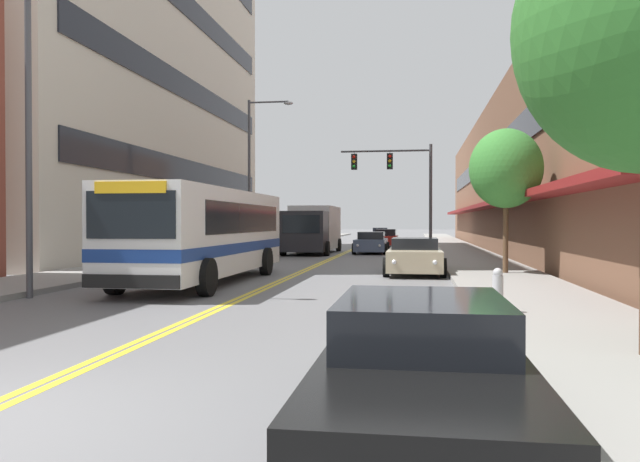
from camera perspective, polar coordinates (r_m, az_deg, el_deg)
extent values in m
plane|color=slate|center=(42.71, 2.88, -1.76)|extent=(240.00, 240.00, 0.00)
cube|color=gray|center=(44.02, -6.44, -1.58)|extent=(3.33, 106.00, 0.15)
cube|color=gray|center=(42.58, 12.52, -1.68)|extent=(3.33, 106.00, 0.15)
cube|color=yellow|center=(42.73, 2.75, -1.75)|extent=(0.14, 106.00, 0.01)
cube|color=yellow|center=(42.70, 3.01, -1.75)|extent=(0.14, 106.00, 0.01)
cube|color=beige|center=(42.85, -19.73, 18.20)|extent=(12.00, 30.63, 29.51)
cube|color=black|center=(38.50, -11.70, 5.27)|extent=(0.08, 28.18, 1.40)
cube|color=black|center=(39.19, -11.72, 12.46)|extent=(0.08, 28.18, 1.40)
cube|color=black|center=(40.47, -11.74, 19.29)|extent=(0.08, 28.18, 1.40)
cube|color=brown|center=(43.44, 20.38, 4.72)|extent=(8.00, 68.00, 9.83)
cube|color=maroon|center=(42.67, 14.36, 2.11)|extent=(1.10, 61.20, 0.24)
cube|color=black|center=(42.91, 15.06, 6.38)|extent=(0.08, 61.20, 1.40)
cube|color=silver|center=(20.17, -10.40, -0.01)|extent=(2.46, 10.55, 2.57)
cube|color=navy|center=(20.18, -10.39, -1.47)|extent=(2.48, 10.57, 0.32)
cube|color=black|center=(20.66, -9.92, 1.15)|extent=(2.49, 8.23, 0.93)
cube|color=black|center=(15.26, -16.93, 1.43)|extent=(2.22, 0.04, 1.13)
cube|color=yellow|center=(15.27, -16.96, 3.84)|extent=(1.77, 0.06, 0.28)
cube|color=black|center=(15.31, -16.94, -4.45)|extent=(2.41, 0.08, 0.32)
cylinder|color=black|center=(17.41, -18.22, -3.92)|extent=(0.30, 1.00, 1.00)
cylinder|color=black|center=(16.42, -10.33, -4.17)|extent=(0.30, 1.00, 1.00)
cylinder|color=black|center=(23.36, -10.98, -2.69)|extent=(0.30, 1.00, 1.00)
cylinder|color=black|center=(22.64, -4.96, -2.79)|extent=(0.30, 1.00, 1.00)
cube|color=#38383D|center=(35.49, -5.35, -1.45)|extent=(1.90, 4.54, 0.70)
cube|color=black|center=(35.65, -5.28, -0.52)|extent=(1.63, 2.00, 0.44)
cylinder|color=black|center=(34.40, -7.49, -1.88)|extent=(0.22, 0.61, 0.61)
cylinder|color=black|center=(33.91, -4.34, -1.91)|extent=(0.22, 0.61, 0.61)
cylinder|color=black|center=(37.11, -6.28, -1.68)|extent=(0.22, 0.61, 0.61)
cylinder|color=black|center=(36.65, -3.35, -1.70)|extent=(0.22, 0.61, 0.61)
sphere|color=silver|center=(33.46, -7.41, -1.53)|extent=(0.16, 0.16, 0.16)
sphere|color=silver|center=(33.11, -5.20, -1.55)|extent=(0.16, 0.16, 0.16)
cube|color=red|center=(37.87, -5.51, -1.25)|extent=(0.18, 0.04, 0.10)
cube|color=red|center=(37.56, -3.50, -1.27)|extent=(0.18, 0.04, 0.10)
cube|color=black|center=(5.75, 9.34, -13.74)|extent=(1.72, 4.54, 0.64)
cube|color=black|center=(5.81, 9.33, -8.15)|extent=(1.48, 2.00, 0.44)
cylinder|color=black|center=(4.54, -2.44, -20.20)|extent=(0.22, 0.60, 0.60)
cylinder|color=black|center=(7.20, 2.00, -12.24)|extent=(0.22, 0.60, 0.60)
cylinder|color=black|center=(7.22, 16.41, -12.24)|extent=(0.22, 0.60, 0.60)
cube|color=red|center=(7.99, 4.65, -9.36)|extent=(0.18, 0.04, 0.10)
cube|color=red|center=(7.99, 13.67, -9.37)|extent=(0.18, 0.04, 0.10)
cube|color=#BCAD89|center=(23.40, 8.65, -2.55)|extent=(1.92, 4.76, 0.73)
cube|color=black|center=(23.56, 8.65, -1.13)|extent=(1.65, 2.09, 0.41)
cylinder|color=black|center=(21.96, 6.07, -3.32)|extent=(0.22, 0.68, 0.68)
cylinder|color=black|center=(21.96, 11.21, -3.33)|extent=(0.22, 0.68, 0.68)
cylinder|color=black|center=(24.90, 6.39, -2.83)|extent=(0.22, 0.68, 0.68)
cylinder|color=black|center=(24.90, 10.92, -2.84)|extent=(0.22, 0.68, 0.68)
sphere|color=silver|center=(21.01, 6.80, -2.82)|extent=(0.16, 0.16, 0.16)
sphere|color=silver|center=(21.01, 10.48, -2.83)|extent=(0.16, 0.16, 0.16)
cube|color=red|center=(25.79, 7.12, -2.15)|extent=(0.18, 0.04, 0.10)
cube|color=red|center=(25.79, 10.19, -2.15)|extent=(0.18, 0.04, 0.10)
cube|color=#475675|center=(38.47, 4.72, -1.25)|extent=(1.82, 4.65, 0.70)
cube|color=black|center=(38.64, 4.74, -0.40)|extent=(1.56, 2.05, 0.44)
cylinder|color=black|center=(37.13, 3.13, -1.64)|extent=(0.22, 0.66, 0.66)
cylinder|color=black|center=(36.99, 6.00, -1.65)|extent=(0.22, 0.66, 0.66)
cylinder|color=black|center=(39.99, 3.53, -1.46)|extent=(0.22, 0.66, 0.66)
cylinder|color=black|center=(39.87, 6.20, -1.47)|extent=(0.22, 0.66, 0.66)
sphere|color=silver|center=(36.19, 3.45, -1.33)|extent=(0.16, 0.16, 0.16)
sphere|color=silver|center=(36.09, 5.46, -1.34)|extent=(0.16, 0.16, 0.16)
cube|color=red|center=(40.85, 4.03, -1.08)|extent=(0.18, 0.04, 0.10)
cube|color=red|center=(40.76, 5.86, -1.09)|extent=(0.18, 0.04, 0.10)
cube|color=maroon|center=(48.70, 6.04, -0.82)|extent=(1.77, 4.70, 0.69)
cube|color=black|center=(48.87, 6.05, -0.12)|extent=(1.52, 2.07, 0.49)
cylinder|color=black|center=(47.30, 4.86, -1.10)|extent=(0.22, 0.67, 0.67)
cylinder|color=black|center=(47.21, 7.06, -1.11)|extent=(0.22, 0.67, 0.67)
cylinder|color=black|center=(50.21, 5.08, -0.99)|extent=(0.22, 0.67, 0.67)
cylinder|color=black|center=(50.13, 7.16, -0.99)|extent=(0.22, 0.67, 0.67)
sphere|color=silver|center=(46.36, 5.14, -0.86)|extent=(0.16, 0.16, 0.16)
sphere|color=silver|center=(46.30, 6.67, -0.86)|extent=(0.16, 0.16, 0.16)
cube|color=red|center=(51.09, 5.45, -0.70)|extent=(0.18, 0.04, 0.10)
cube|color=red|center=(51.03, 6.88, -0.70)|extent=(0.18, 0.04, 0.10)
cube|color=#19234C|center=(65.56, 5.53, -0.40)|extent=(1.71, 4.56, 0.67)
cube|color=black|center=(65.73, 5.54, 0.10)|extent=(1.47, 2.00, 0.47)
cylinder|color=black|center=(64.21, 4.68, -0.59)|extent=(0.22, 0.67, 0.67)
cylinder|color=black|center=(64.11, 6.25, -0.59)|extent=(0.22, 0.67, 0.67)
cylinder|color=black|center=(67.03, 4.85, -0.53)|extent=(0.22, 0.67, 0.67)
cylinder|color=black|center=(66.93, 6.35, -0.53)|extent=(0.22, 0.67, 0.67)
sphere|color=silver|center=(63.30, 4.88, -0.41)|extent=(0.16, 0.16, 0.16)
sphere|color=silver|center=(63.24, 5.96, -0.42)|extent=(0.16, 0.16, 0.16)
cube|color=red|center=(67.88, 5.12, -0.33)|extent=(0.18, 0.04, 0.10)
cube|color=red|center=(67.82, 6.16, -0.33)|extent=(0.18, 0.04, 0.10)
cube|color=#232328|center=(35.51, -1.40, -0.02)|extent=(2.46, 2.36, 2.29)
cube|color=black|center=(34.32, -1.75, 0.63)|extent=(2.09, 0.04, 1.01)
cube|color=white|center=(39.38, -0.39, 0.32)|extent=(2.51, 5.50, 2.65)
cylinder|color=black|center=(35.78, -3.39, -1.58)|extent=(0.28, 0.84, 0.84)
cylinder|color=black|center=(35.34, 0.61, -1.61)|extent=(0.28, 0.84, 0.84)
cylinder|color=black|center=(41.25, -1.76, -1.26)|extent=(0.28, 0.84, 0.84)
cylinder|color=black|center=(40.87, 1.72, -1.28)|extent=(0.28, 0.84, 0.84)
cylinder|color=#47474C|center=(36.32, 10.08, 2.82)|extent=(0.18, 0.18, 6.39)
cylinder|color=#47474C|center=(36.57, 6.00, 7.29)|extent=(5.18, 0.11, 0.11)
cube|color=black|center=(36.49, 6.41, 6.35)|extent=(0.34, 0.26, 0.92)
sphere|color=red|center=(36.36, 6.40, 6.81)|extent=(0.18, 0.18, 0.18)
sphere|color=yellow|center=(36.33, 6.39, 6.38)|extent=(0.18, 0.18, 0.18)
sphere|color=green|center=(36.31, 6.39, 5.94)|extent=(0.18, 0.18, 0.18)
cylinder|color=black|center=(36.55, 6.41, 7.18)|extent=(0.02, 0.02, 0.14)
cube|color=black|center=(36.63, 3.14, 6.34)|extent=(0.34, 0.26, 0.92)
sphere|color=red|center=(36.50, 3.12, 6.79)|extent=(0.18, 0.18, 0.18)
sphere|color=yellow|center=(36.48, 3.12, 6.36)|extent=(0.18, 0.18, 0.18)
sphere|color=green|center=(36.45, 3.12, 5.93)|extent=(0.18, 0.18, 0.18)
cylinder|color=black|center=(36.69, 3.15, 7.16)|extent=(0.02, 0.02, 0.14)
cylinder|color=#47474C|center=(17.47, -25.09, 7.55)|extent=(0.16, 0.16, 8.00)
cylinder|color=#47474C|center=(36.86, -6.49, 4.88)|extent=(0.16, 0.16, 9.06)
cylinder|color=#47474C|center=(37.14, -4.72, 11.67)|extent=(2.35, 0.10, 0.10)
ellipsoid|color=#B2B2B7|center=(36.87, -2.90, 11.59)|extent=(0.56, 0.28, 0.20)
cylinder|color=brown|center=(22.73, 16.60, -0.44)|extent=(0.19, 0.19, 2.57)
ellipsoid|color=#387F33|center=(22.80, 16.63, 5.50)|extent=(2.53, 2.53, 2.78)
cylinder|color=#B7B7BC|center=(12.80, 15.94, -5.55)|extent=(0.21, 0.21, 0.72)
sphere|color=#B7B7BC|center=(12.76, 15.95, -3.69)|extent=(0.19, 0.19, 0.19)
cylinder|color=#B7B7BC|center=(12.77, 15.29, -5.19)|extent=(0.08, 0.10, 0.10)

